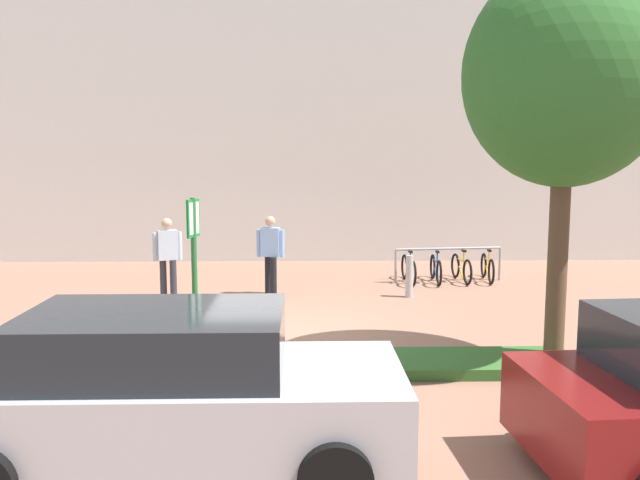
{
  "coord_description": "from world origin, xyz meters",
  "views": [
    {
      "loc": [
        0.29,
        -10.69,
        2.98
      ],
      "look_at": [
        0.57,
        1.96,
        1.38
      ],
      "focal_mm": 36.92,
      "sensor_mm": 36.0,
      "label": 1
    }
  ],
  "objects": [
    {
      "name": "ground_plane",
      "position": [
        0.0,
        0.0,
        0.0
      ],
      "size": [
        60.0,
        60.0,
        0.0
      ],
      "primitive_type": "plane",
      "color": "#936651"
    },
    {
      "name": "building_facade",
      "position": [
        0.0,
        8.64,
        5.0
      ],
      "size": [
        28.0,
        1.2,
        10.0
      ],
      "primitive_type": "cube",
      "color": "silver",
      "rests_on": "ground"
    },
    {
      "name": "planter_strip",
      "position": [
        0.61,
        -1.72,
        0.08
      ],
      "size": [
        7.0,
        1.1,
        0.16
      ],
      "primitive_type": "cube",
      "color": "#336028",
      "rests_on": "ground"
    },
    {
      "name": "tree_sidewalk",
      "position": [
        3.86,
        -1.55,
        4.08
      ],
      "size": [
        2.82,
        2.82,
        5.66
      ],
      "color": "brown",
      "rests_on": "ground"
    },
    {
      "name": "parking_sign_post",
      "position": [
        -1.25,
        -1.72,
        1.59
      ],
      "size": [
        0.13,
        0.35,
        2.43
      ],
      "color": "#2D7238",
      "rests_on": "ground"
    },
    {
      "name": "bike_at_sign",
      "position": [
        -1.24,
        -1.53,
        0.35
      ],
      "size": [
        1.63,
        0.57,
        0.86
      ],
      "color": "black",
      "rests_on": "ground"
    },
    {
      "name": "bike_rack_cluster",
      "position": [
        3.72,
        4.82,
        0.35
      ],
      "size": [
        2.64,
        1.72,
        0.83
      ],
      "color": "#99999E",
      "rests_on": "ground"
    },
    {
      "name": "bollard_steel",
      "position": [
        2.5,
        3.08,
        0.45
      ],
      "size": [
        0.16,
        0.16,
        0.9
      ],
      "primitive_type": "cylinder",
      "color": "#ADADB2",
      "rests_on": "ground"
    },
    {
      "name": "person_shirt_blue",
      "position": [
        -0.48,
        3.39,
        0.98
      ],
      "size": [
        0.61,
        0.47,
        1.72
      ],
      "color": "black",
      "rests_on": "ground"
    },
    {
      "name": "person_casual_tan",
      "position": [
        -2.6,
        2.95,
        0.98
      ],
      "size": [
        0.57,
        0.37,
        1.72
      ],
      "color": "#2D2D38",
      "rests_on": "ground"
    },
    {
      "name": "car_silver_sedan",
      "position": [
        -0.99,
        -4.62,
        0.76
      ],
      "size": [
        4.31,
        2.04,
        1.54
      ],
      "color": "#B7B7BC",
      "rests_on": "ground"
    }
  ]
}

